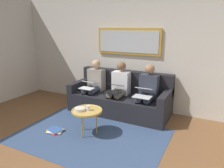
{
  "coord_description": "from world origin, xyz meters",
  "views": [
    {
      "loc": [
        -1.9,
        2.02,
        1.89
      ],
      "look_at": [
        0.0,
        -1.7,
        0.75
      ],
      "focal_mm": 34.23,
      "sensor_mm": 36.0,
      "label": 1
    }
  ],
  "objects_px": {
    "couch": "(120,98)",
    "person_left": "(147,90)",
    "laptop_white": "(89,85)",
    "cup": "(88,108)",
    "person_middle": "(119,86)",
    "magazine_stack": "(55,130)",
    "framed_mirror": "(128,41)",
    "laptop_black": "(114,88)",
    "laptop_silver": "(144,92)",
    "person_right": "(94,83)",
    "bowl": "(80,109)",
    "coffee_table": "(87,111)"
  },
  "relations": [
    {
      "from": "couch",
      "to": "person_left",
      "type": "relative_size",
      "value": 1.93
    },
    {
      "from": "laptop_white",
      "to": "cup",
      "type": "bearing_deg",
      "value": 122.56
    },
    {
      "from": "couch",
      "to": "person_middle",
      "type": "height_order",
      "value": "person_middle"
    },
    {
      "from": "person_left",
      "to": "magazine_stack",
      "type": "bearing_deg",
      "value": 46.16
    },
    {
      "from": "framed_mirror",
      "to": "person_left",
      "type": "height_order",
      "value": "framed_mirror"
    },
    {
      "from": "laptop_black",
      "to": "laptop_white",
      "type": "relative_size",
      "value": 1.11
    },
    {
      "from": "laptop_white",
      "to": "person_middle",
      "type": "bearing_deg",
      "value": -159.32
    },
    {
      "from": "laptop_silver",
      "to": "person_right",
      "type": "relative_size",
      "value": 0.34
    },
    {
      "from": "laptop_silver",
      "to": "laptop_black",
      "type": "height_order",
      "value": "laptop_silver"
    },
    {
      "from": "bowl",
      "to": "person_right",
      "type": "distance_m",
      "value": 1.31
    },
    {
      "from": "laptop_black",
      "to": "magazine_stack",
      "type": "height_order",
      "value": "laptop_black"
    },
    {
      "from": "coffee_table",
      "to": "laptop_white",
      "type": "height_order",
      "value": "laptop_white"
    },
    {
      "from": "couch",
      "to": "laptop_silver",
      "type": "relative_size",
      "value": 5.68
    },
    {
      "from": "couch",
      "to": "magazine_stack",
      "type": "height_order",
      "value": "couch"
    },
    {
      "from": "person_left",
      "to": "magazine_stack",
      "type": "distance_m",
      "value": 1.98
    },
    {
      "from": "coffee_table",
      "to": "laptop_white",
      "type": "xyz_separation_m",
      "value": [
        0.55,
        -0.91,
        0.18
      ]
    },
    {
      "from": "coffee_table",
      "to": "laptop_white",
      "type": "relative_size",
      "value": 1.59
    },
    {
      "from": "bowl",
      "to": "couch",
      "type": "bearing_deg",
      "value": -98.18
    },
    {
      "from": "person_middle",
      "to": "magazine_stack",
      "type": "height_order",
      "value": "person_middle"
    },
    {
      "from": "couch",
      "to": "framed_mirror",
      "type": "bearing_deg",
      "value": -90.0
    },
    {
      "from": "couch",
      "to": "laptop_black",
      "type": "relative_size",
      "value": 5.79
    },
    {
      "from": "cup",
      "to": "person_middle",
      "type": "xyz_separation_m",
      "value": [
        -0.06,
        -1.15,
        0.11
      ]
    },
    {
      "from": "laptop_silver",
      "to": "laptop_black",
      "type": "bearing_deg",
      "value": 0.54
    },
    {
      "from": "laptop_black",
      "to": "person_right",
      "type": "bearing_deg",
      "value": -20.21
    },
    {
      "from": "laptop_white",
      "to": "magazine_stack",
      "type": "xyz_separation_m",
      "value": [
        0.03,
        1.12,
        -0.6
      ]
    },
    {
      "from": "person_right",
      "to": "cup",
      "type": "bearing_deg",
      "value": 116.77
    },
    {
      "from": "couch",
      "to": "framed_mirror",
      "type": "relative_size",
      "value": 1.45
    },
    {
      "from": "framed_mirror",
      "to": "cup",
      "type": "height_order",
      "value": "framed_mirror"
    },
    {
      "from": "coffee_table",
      "to": "couch",
      "type": "bearing_deg",
      "value": -94.17
    },
    {
      "from": "framed_mirror",
      "to": "person_left",
      "type": "xyz_separation_m",
      "value": [
        -0.64,
        0.46,
        -0.94
      ]
    },
    {
      "from": "laptop_silver",
      "to": "bowl",
      "type": "bearing_deg",
      "value": 50.36
    },
    {
      "from": "person_right",
      "to": "person_left",
      "type": "bearing_deg",
      "value": 180.0
    },
    {
      "from": "framed_mirror",
      "to": "magazine_stack",
      "type": "distance_m",
      "value": 2.47
    },
    {
      "from": "cup",
      "to": "person_left",
      "type": "relative_size",
      "value": 0.08
    },
    {
      "from": "framed_mirror",
      "to": "laptop_black",
      "type": "bearing_deg",
      "value": 90.0
    },
    {
      "from": "coffee_table",
      "to": "laptop_black",
      "type": "xyz_separation_m",
      "value": [
        -0.09,
        -0.91,
        0.19
      ]
    },
    {
      "from": "couch",
      "to": "framed_mirror",
      "type": "height_order",
      "value": "framed_mirror"
    },
    {
      "from": "couch",
      "to": "person_left",
      "type": "bearing_deg",
      "value": 173.87
    },
    {
      "from": "coffee_table",
      "to": "bowl",
      "type": "bearing_deg",
      "value": 38.68
    },
    {
      "from": "laptop_white",
      "to": "bowl",
      "type": "bearing_deg",
      "value": 114.72
    },
    {
      "from": "coffee_table",
      "to": "magazine_stack",
      "type": "bearing_deg",
      "value": 20.16
    },
    {
      "from": "laptop_black",
      "to": "laptop_white",
      "type": "bearing_deg",
      "value": 0.55
    },
    {
      "from": "framed_mirror",
      "to": "laptop_silver",
      "type": "relative_size",
      "value": 3.92
    },
    {
      "from": "cup",
      "to": "laptop_white",
      "type": "xyz_separation_m",
      "value": [
        0.58,
        -0.91,
        0.12
      ]
    },
    {
      "from": "couch",
      "to": "person_left",
      "type": "xyz_separation_m",
      "value": [
        -0.64,
        0.07,
        0.3
      ]
    },
    {
      "from": "magazine_stack",
      "to": "couch",
      "type": "bearing_deg",
      "value": -115.02
    },
    {
      "from": "laptop_black",
      "to": "magazine_stack",
      "type": "xyz_separation_m",
      "value": [
        0.67,
        1.13,
        -0.61
      ]
    },
    {
      "from": "framed_mirror",
      "to": "laptop_white",
      "type": "bearing_deg",
      "value": 47.51
    },
    {
      "from": "person_right",
      "to": "laptop_white",
      "type": "relative_size",
      "value": 3.34
    },
    {
      "from": "couch",
      "to": "coffee_table",
      "type": "distance_m",
      "value": 1.23
    }
  ]
}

